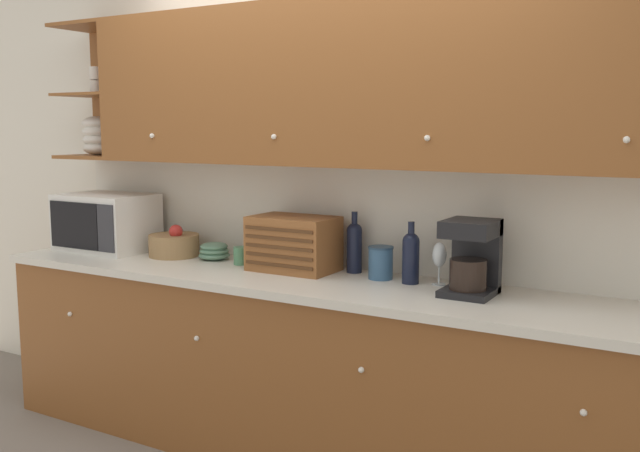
# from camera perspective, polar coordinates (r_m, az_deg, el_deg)

# --- Properties ---
(ground_plane) EXTENTS (24.00, 24.00, 0.00)m
(ground_plane) POSITION_cam_1_polar(r_m,az_deg,el_deg) (3.98, 1.67, -16.34)
(ground_plane) COLOR slate
(wall_back) EXTENTS (5.94, 0.06, 2.60)m
(wall_back) POSITION_cam_1_polar(r_m,az_deg,el_deg) (3.67, 1.98, 2.68)
(wall_back) COLOR silver
(wall_back) RESTS_ON ground_plane
(counter_unit) EXTENTS (3.56, 0.66, 0.92)m
(counter_unit) POSITION_cam_1_polar(r_m,az_deg,el_deg) (3.55, -0.79, -11.38)
(counter_unit) COLOR brown
(counter_unit) RESTS_ON ground_plane
(backsplash_panel) EXTENTS (3.54, 0.01, 0.53)m
(backsplash_panel) POSITION_cam_1_polar(r_m,az_deg,el_deg) (3.65, 1.70, 0.81)
(backsplash_panel) COLOR silver
(backsplash_panel) RESTS_ON counter_unit
(upper_cabinets) EXTENTS (3.54, 0.36, 0.78)m
(upper_cabinets) POSITION_cam_1_polar(r_m,az_deg,el_deg) (3.41, 2.79, 11.28)
(upper_cabinets) COLOR brown
(upper_cabinets) RESTS_ON backsplash_panel
(microwave) EXTENTS (0.54, 0.38, 0.33)m
(microwave) POSITION_cam_1_polar(r_m,az_deg,el_deg) (4.35, -16.72, 0.29)
(microwave) COLOR silver
(microwave) RESTS_ON counter_unit
(fruit_basket) EXTENTS (0.28, 0.28, 0.18)m
(fruit_basket) POSITION_cam_1_polar(r_m,az_deg,el_deg) (4.07, -11.59, -1.47)
(fruit_basket) COLOR #937047
(fruit_basket) RESTS_ON counter_unit
(bowl_stack_on_counter) EXTENTS (0.17, 0.17, 0.09)m
(bowl_stack_on_counter) POSITION_cam_1_polar(r_m,az_deg,el_deg) (3.93, -8.47, -2.01)
(bowl_stack_on_counter) COLOR slate
(bowl_stack_on_counter) RESTS_ON counter_unit
(mug) EXTENTS (0.09, 0.08, 0.09)m
(mug) POSITION_cam_1_polar(r_m,az_deg,el_deg) (3.77, -6.28, -2.37)
(mug) COLOR #4C845B
(mug) RESTS_ON counter_unit
(bread_box) EXTENTS (0.42, 0.28, 0.27)m
(bread_box) POSITION_cam_1_polar(r_m,az_deg,el_deg) (3.58, -2.13, -1.42)
(bread_box) COLOR brown
(bread_box) RESTS_ON counter_unit
(second_wine_bottle) EXTENTS (0.08, 0.08, 0.31)m
(second_wine_bottle) POSITION_cam_1_polar(r_m,az_deg,el_deg) (3.53, 2.76, -1.53)
(second_wine_bottle) COLOR black
(second_wine_bottle) RESTS_ON counter_unit
(storage_canister) EXTENTS (0.12, 0.12, 0.16)m
(storage_canister) POSITION_cam_1_polar(r_m,az_deg,el_deg) (3.40, 4.87, -2.94)
(storage_canister) COLOR #33567A
(storage_canister) RESTS_ON counter_unit
(wine_bottle) EXTENTS (0.08, 0.08, 0.29)m
(wine_bottle) POSITION_cam_1_polar(r_m,az_deg,el_deg) (3.31, 7.27, -2.35)
(wine_bottle) COLOR black
(wine_bottle) RESTS_ON counter_unit
(wine_glass) EXTENTS (0.07, 0.07, 0.20)m
(wine_glass) POSITION_cam_1_polar(r_m,az_deg,el_deg) (3.29, 9.53, -2.40)
(wine_glass) COLOR silver
(wine_glass) RESTS_ON counter_unit
(coffee_maker) EXTENTS (0.21, 0.24, 0.33)m
(coffee_maker) POSITION_cam_1_polar(r_m,az_deg,el_deg) (3.13, 12.04, -2.42)
(coffee_maker) COLOR black
(coffee_maker) RESTS_ON counter_unit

